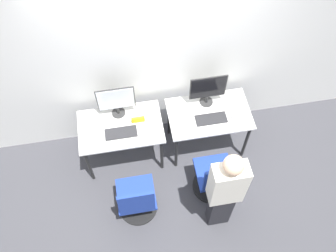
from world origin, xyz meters
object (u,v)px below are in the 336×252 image
(monitor_left, at_px, (116,101))
(keyboard_right, at_px, (211,119))
(monitor_right, at_px, (208,89))
(keyboard_left, at_px, (121,133))
(office_chair_right, at_px, (215,178))
(office_chair_left, at_px, (137,201))
(mouse_right, at_px, (233,116))
(mouse_left, at_px, (144,128))
(person_right, at_px, (225,191))

(monitor_left, xyz_separation_m, keyboard_right, (1.10, -0.29, -0.25))
(monitor_left, distance_m, keyboard_right, 1.16)
(monitor_left, distance_m, monitor_right, 1.10)
(monitor_left, xyz_separation_m, monitor_right, (1.10, -0.02, 0.00))
(keyboard_left, relative_size, monitor_right, 0.81)
(keyboard_left, bearing_deg, monitor_left, 90.00)
(keyboard_right, bearing_deg, office_chair_right, -95.85)
(keyboard_right, bearing_deg, office_chair_left, -144.77)
(monitor_left, xyz_separation_m, keyboard_left, (-0.00, -0.30, -0.25))
(monitor_right, bearing_deg, keyboard_right, -90.00)
(office_chair_left, distance_m, mouse_right, 1.54)
(keyboard_left, distance_m, office_chair_left, 0.82)
(keyboard_right, xyz_separation_m, mouse_right, (0.27, -0.01, 0.01))
(keyboard_left, relative_size, keyboard_right, 1.00)
(monitor_left, height_order, office_chair_right, monitor_left)
(office_chair_left, xyz_separation_m, monitor_right, (1.03, 0.99, 0.63))
(office_chair_right, bearing_deg, mouse_left, 140.80)
(keyboard_left, height_order, office_chair_right, office_chair_right)
(mouse_left, distance_m, person_right, 1.23)
(keyboard_left, height_order, keyboard_right, same)
(office_chair_right, bearing_deg, keyboard_left, 149.93)
(keyboard_left, bearing_deg, keyboard_right, 0.47)
(keyboard_right, distance_m, mouse_right, 0.27)
(monitor_right, height_order, person_right, person_right)
(monitor_left, distance_m, mouse_left, 0.46)
(mouse_left, relative_size, keyboard_right, 0.24)
(person_right, bearing_deg, office_chair_left, 165.13)
(office_chair_right, bearing_deg, mouse_right, 61.12)
(keyboard_right, bearing_deg, keyboard_left, -179.53)
(monitor_left, relative_size, keyboard_right, 1.23)
(keyboard_right, height_order, office_chair_right, office_chair_right)
(keyboard_left, distance_m, mouse_right, 1.37)
(keyboard_right, bearing_deg, monitor_right, 90.00)
(keyboard_left, relative_size, office_chair_right, 0.43)
(monitor_right, xyz_separation_m, keyboard_right, (0.00, -0.27, -0.25))
(mouse_left, bearing_deg, person_right, -53.51)
(keyboard_right, bearing_deg, monitor_left, 165.36)
(person_right, bearing_deg, monitor_right, 85.69)
(office_chair_left, xyz_separation_m, office_chair_right, (0.97, 0.12, 0.00))
(monitor_left, height_order, keyboard_right, monitor_left)
(keyboard_left, bearing_deg, mouse_right, 0.14)
(office_chair_left, relative_size, mouse_right, 9.78)
(office_chair_right, bearing_deg, person_right, -94.85)
(monitor_right, relative_size, keyboard_right, 1.23)
(mouse_left, relative_size, office_chair_left, 0.10)
(monitor_right, xyz_separation_m, office_chair_right, (-0.06, -0.87, -0.63))
(keyboard_left, xyz_separation_m, keyboard_right, (1.10, 0.01, 0.00))
(person_right, bearing_deg, monitor_left, 128.52)
(office_chair_left, relative_size, person_right, 0.57)
(monitor_right, distance_m, keyboard_right, 0.36)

